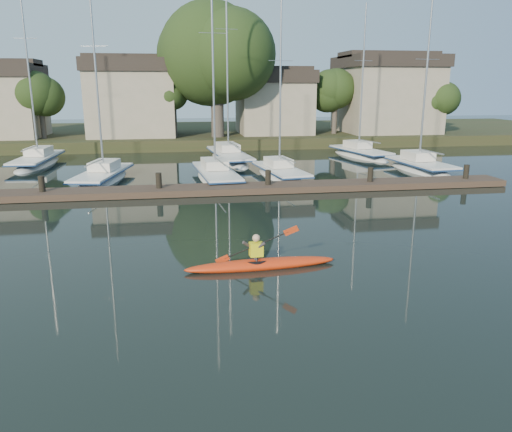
{
  "coord_description": "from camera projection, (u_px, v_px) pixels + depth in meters",
  "views": [
    {
      "loc": [
        -2.03,
        -12.98,
        5.75
      ],
      "look_at": [
        0.73,
        4.14,
        1.2
      ],
      "focal_mm": 35.0,
      "sensor_mm": 36.0,
      "label": 1
    }
  ],
  "objects": [
    {
      "name": "ground",
      "position": [
        254.0,
        294.0,
        14.17
      ],
      "size": [
        160.0,
        160.0,
        0.0
      ],
      "primitive_type": "plane",
      "color": "black",
      "rests_on": "ground"
    },
    {
      "name": "kayak",
      "position": [
        260.0,
        262.0,
        16.17
      ],
      "size": [
        5.04,
        0.95,
        1.6
      ],
      "rotation": [
        0.0,
        0.0,
        0.06
      ],
      "color": "#C93D0F",
      "rests_on": "ground"
    },
    {
      "name": "sailboat_5",
      "position": [
        38.0,
        167.0,
        37.47
      ],
      "size": [
        2.6,
        9.44,
        15.48
      ],
      "rotation": [
        0.0,
        0.0,
        -0.05
      ],
      "color": "silver",
      "rests_on": "ground"
    },
    {
      "name": "sailboat_6",
      "position": [
        229.0,
        163.0,
        39.7
      ],
      "size": [
        3.29,
        10.79,
        16.89
      ],
      "rotation": [
        0.0,
        0.0,
        0.1
      ],
      "color": "silver",
      "rests_on": "ground"
    },
    {
      "name": "dock",
      "position": [
        215.0,
        189.0,
        27.49
      ],
      "size": [
        34.0,
        2.0,
        1.8
      ],
      "color": "#473428",
      "rests_on": "ground"
    },
    {
      "name": "sailboat_1",
      "position": [
        103.0,
        184.0,
        31.08
      ],
      "size": [
        3.61,
        8.69,
        13.81
      ],
      "rotation": [
        0.0,
        0.0,
        -0.19
      ],
      "color": "silver",
      "rests_on": "ground"
    },
    {
      "name": "sailboat_4",
      "position": [
        420.0,
        174.0,
        34.74
      ],
      "size": [
        2.8,
        7.79,
        13.0
      ],
      "rotation": [
        0.0,
        0.0,
        0.07
      ],
      "color": "silver",
      "rests_on": "ground"
    },
    {
      "name": "sailboat_7",
      "position": [
        360.0,
        159.0,
        41.75
      ],
      "size": [
        3.79,
        8.55,
        13.36
      ],
      "rotation": [
        0.0,
        0.0,
        0.2
      ],
      "color": "silver",
      "rests_on": "ground"
    },
    {
      "name": "sailboat_3",
      "position": [
        280.0,
        180.0,
        32.44
      ],
      "size": [
        3.01,
        8.0,
        12.58
      ],
      "rotation": [
        0.0,
        0.0,
        0.13
      ],
      "color": "silver",
      "rests_on": "ground"
    },
    {
      "name": "shore",
      "position": [
        209.0,
        110.0,
        52.08
      ],
      "size": [
        90.0,
        25.25,
        12.75
      ],
      "color": "#263018",
      "rests_on": "ground"
    },
    {
      "name": "sailboat_2",
      "position": [
        216.0,
        182.0,
        31.54
      ],
      "size": [
        2.91,
        9.26,
        15.07
      ],
      "rotation": [
        0.0,
        0.0,
        0.09
      ],
      "color": "silver",
      "rests_on": "ground"
    }
  ]
}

